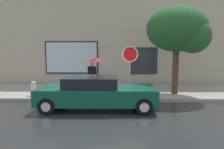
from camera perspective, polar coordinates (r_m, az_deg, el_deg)
ground_plane at (r=8.52m, az=1.18°, el=-9.52°), size 60.00×60.00×0.00m
sidewalk at (r=11.41m, az=1.08°, el=-4.88°), size 20.00×4.00×0.15m
building_facade at (r=13.71m, az=0.94°, el=11.39°), size 20.00×0.67×7.00m
parked_car at (r=8.33m, az=-4.61°, el=-5.14°), size 4.75×1.92×1.34m
fire_hydrant at (r=10.75m, az=-21.50°, el=-3.76°), size 0.30×0.44×0.74m
pedestrian_with_umbrella at (r=11.06m, az=-4.96°, el=3.02°), size 1.03×1.03×1.88m
street_tree at (r=10.83m, az=18.84°, el=11.73°), size 3.08×2.62×4.49m
stop_sign at (r=9.68m, az=5.15°, el=3.78°), size 0.76×0.10×2.46m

